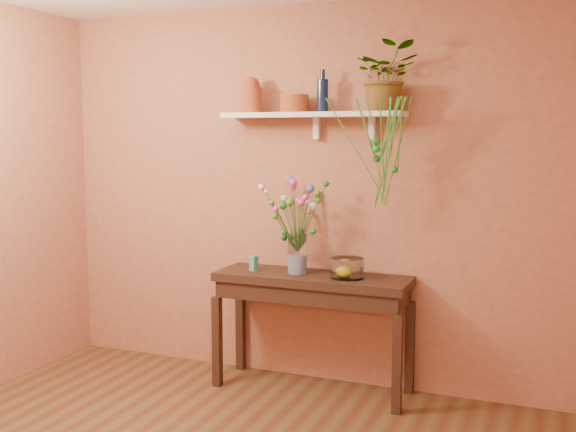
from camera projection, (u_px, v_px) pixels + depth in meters
name	position (u px, v px, depth m)	size (l,w,h in m)	color
room	(158.00, 232.00, 3.04)	(4.04, 4.04, 2.70)	brown
sideboard	(312.00, 292.00, 4.71)	(1.35, 0.44, 0.82)	#361C14
wall_shelf	(314.00, 115.00, 4.68)	(1.30, 0.24, 0.19)	white
terracotta_jug	(251.00, 96.00, 4.81)	(0.19, 0.19, 0.25)	#9A4E2E
terracotta_pot	(295.00, 104.00, 4.69)	(0.20, 0.20, 0.12)	#9A4E2E
blue_bottle	(322.00, 95.00, 4.63)	(0.09, 0.09, 0.29)	#0E1B36
spider_plant	(386.00, 77.00, 4.43)	(0.40, 0.35, 0.44)	#1F7A23
plant_fronds	(383.00, 148.00, 4.35)	(0.54, 0.24, 0.72)	#1F7A23
glass_vase	(297.00, 257.00, 4.72)	(0.13, 0.13, 0.28)	white
bouquet	(296.00, 207.00, 4.69)	(0.49, 0.44, 0.52)	#386B28
glass_bowl	(347.00, 269.00, 4.58)	(0.22, 0.22, 0.13)	white
lemon	(345.00, 271.00, 4.58)	(0.08, 0.08, 0.08)	yellow
carton	(254.00, 263.00, 4.81)	(0.05, 0.04, 0.11)	teal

